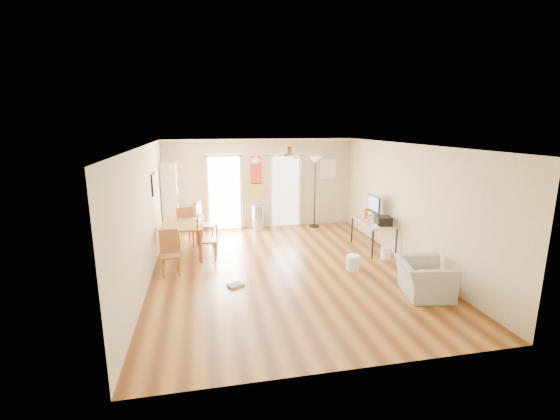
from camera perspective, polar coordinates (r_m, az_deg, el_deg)
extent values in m
plane|color=brown|center=(8.20, 0.85, -8.78)|extent=(7.00, 7.00, 0.00)
cube|color=red|center=(11.13, -3.62, 5.18)|extent=(0.46, 0.03, 1.10)
cube|color=white|center=(11.60, 7.14, 6.16)|extent=(0.50, 0.04, 0.60)
cube|color=black|center=(9.01, -18.35, 3.75)|extent=(0.04, 0.66, 0.48)
cylinder|color=silver|center=(11.05, -3.34, -1.16)|extent=(0.35, 0.35, 0.72)
cube|color=silver|center=(9.03, 14.10, -2.36)|extent=(0.24, 0.43, 0.02)
cube|color=black|center=(9.21, 15.24, -1.53)|extent=(0.41, 0.45, 0.20)
cylinder|color=#D95D13|center=(9.73, 12.71, -0.50)|extent=(0.09, 0.09, 0.25)
cylinder|color=white|center=(8.22, 10.83, -7.77)|extent=(0.35, 0.35, 0.32)
cylinder|color=white|center=(9.06, 15.59, -6.22)|extent=(0.28, 0.28, 0.27)
cube|color=gray|center=(7.41, -6.67, -11.11)|extent=(0.35, 0.33, 0.04)
imported|color=#A2A39E|center=(7.37, 20.72, -9.52)|extent=(1.03, 1.12, 0.63)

